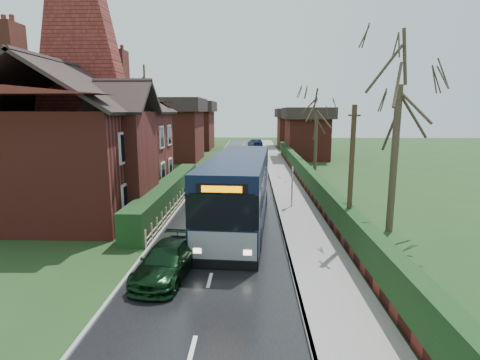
{
  "coord_description": "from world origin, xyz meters",
  "views": [
    {
      "loc": [
        1.5,
        -18.53,
        5.99
      ],
      "look_at": [
        0.76,
        4.35,
        1.8
      ],
      "focal_mm": 28.0,
      "sensor_mm": 36.0,
      "label": 1
    }
  ],
  "objects_px": {
    "bus": "(239,191)",
    "car_green": "(167,261)",
    "car_silver": "(194,184)",
    "brick_house": "(90,138)",
    "bus_stop_sign": "(292,181)",
    "telegraph_pole": "(351,177)"
  },
  "relations": [
    {
      "from": "car_green",
      "to": "bus_stop_sign",
      "type": "xyz_separation_m",
      "value": [
        5.6,
        10.04,
        1.18
      ]
    },
    {
      "from": "brick_house",
      "to": "telegraph_pole",
      "type": "bearing_deg",
      "value": -26.27
    },
    {
      "from": "bus",
      "to": "bus_stop_sign",
      "type": "relative_size",
      "value": 4.56
    },
    {
      "from": "bus",
      "to": "car_silver",
      "type": "distance_m",
      "value": 8.59
    },
    {
      "from": "telegraph_pole",
      "to": "car_silver",
      "type": "bearing_deg",
      "value": 108.12
    },
    {
      "from": "car_green",
      "to": "bus_stop_sign",
      "type": "height_order",
      "value": "bus_stop_sign"
    },
    {
      "from": "car_green",
      "to": "telegraph_pole",
      "type": "relative_size",
      "value": 0.66
    },
    {
      "from": "car_green",
      "to": "brick_house",
      "type": "bearing_deg",
      "value": 130.94
    },
    {
      "from": "bus",
      "to": "car_green",
      "type": "bearing_deg",
      "value": -106.13
    },
    {
      "from": "brick_house",
      "to": "telegraph_pole",
      "type": "height_order",
      "value": "brick_house"
    },
    {
      "from": "car_green",
      "to": "telegraph_pole",
      "type": "bearing_deg",
      "value": 30.7
    },
    {
      "from": "brick_house",
      "to": "car_silver",
      "type": "xyz_separation_m",
      "value": [
        5.93,
        3.82,
        -3.69
      ]
    },
    {
      "from": "bus",
      "to": "bus_stop_sign",
      "type": "distance_m",
      "value": 4.72
    },
    {
      "from": "bus",
      "to": "car_silver",
      "type": "relative_size",
      "value": 3.04
    },
    {
      "from": "brick_house",
      "to": "bus_stop_sign",
      "type": "bearing_deg",
      "value": -1.93
    },
    {
      "from": "car_silver",
      "to": "bus",
      "type": "bearing_deg",
      "value": -76.63
    },
    {
      "from": "brick_house",
      "to": "car_silver",
      "type": "height_order",
      "value": "brick_house"
    },
    {
      "from": "bus_stop_sign",
      "to": "telegraph_pole",
      "type": "distance_m",
      "value": 7.12
    },
    {
      "from": "car_silver",
      "to": "bus_stop_sign",
      "type": "distance_m",
      "value": 8.09
    },
    {
      "from": "bus",
      "to": "car_silver",
      "type": "height_order",
      "value": "bus"
    },
    {
      "from": "brick_house",
      "to": "car_green",
      "type": "bearing_deg",
      "value": -55.74
    },
    {
      "from": "bus",
      "to": "car_silver",
      "type": "bearing_deg",
      "value": 118.9
    }
  ]
}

